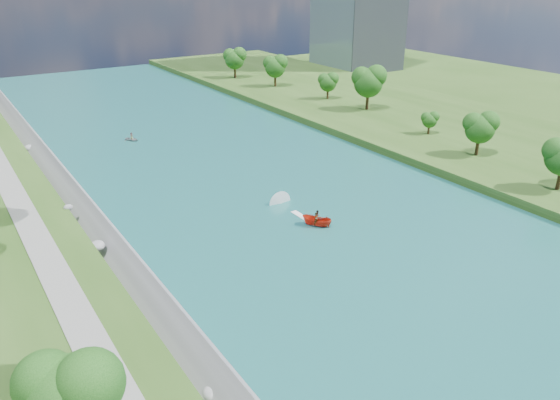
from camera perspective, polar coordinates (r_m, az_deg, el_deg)
ground at (r=68.65m, az=6.30°, el=-4.34°), size 260.00×260.00×0.00m
river_water at (r=83.52m, az=-2.31°, el=1.03°), size 55.00×240.00×0.10m
berm_east at (r=115.14m, az=19.49°, el=6.39°), size 44.00×240.00×1.50m
riprap_bank at (r=73.59m, az=-19.59°, el=-2.11°), size 4.02×236.00×4.19m
riverside_path at (r=72.64m, az=-24.96°, el=-1.80°), size 3.00×200.00×0.10m
trees_east at (r=108.73m, az=16.11°, el=9.10°), size 15.02×140.74×11.59m
motorboat at (r=73.11m, az=3.09°, el=-1.76°), size 3.60×18.82×2.12m
raft at (r=111.31m, az=-15.23°, el=6.20°), size 3.35×3.68×1.57m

